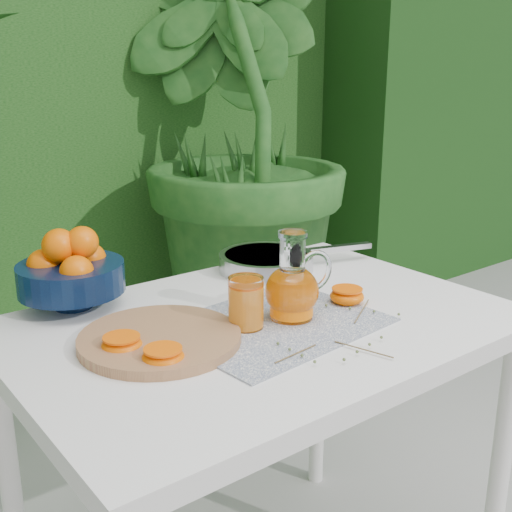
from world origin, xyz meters
TOP-DOWN VIEW (x-y plane):
  - hedge_backdrop at (0.06, 2.06)m, footprint 8.00×1.65m
  - potted_plant_right at (0.70, 1.22)m, footprint 2.16×2.16m
  - white_table at (-0.14, -0.09)m, footprint 1.00×0.70m
  - placemat at (-0.14, -0.12)m, footprint 0.44×0.36m
  - cutting_board at (-0.37, -0.07)m, footprint 0.33×0.33m
  - fruit_bowl at (-0.42, 0.21)m, footprint 0.25×0.25m
  - juice_pitcher at (-0.09, -0.12)m, footprint 0.16×0.12m
  - juice_tumbler at (-0.20, -0.11)m, footprint 0.08×0.08m
  - saute_pan at (0.07, 0.16)m, footprint 0.43×0.30m
  - orange_halves at (-0.27, -0.12)m, footprint 0.59×0.17m
  - thyme_sprigs at (-0.08, -0.26)m, footprint 0.36×0.25m

SIDE VIEW (x-z plane):
  - white_table at x=-0.14m, z-range 0.29..1.04m
  - placemat at x=-0.14m, z-range 0.75..0.75m
  - thyme_sprigs at x=-0.08m, z-range 0.75..0.76m
  - cutting_board at x=-0.37m, z-range 0.75..0.77m
  - orange_halves at x=-0.27m, z-range 0.75..0.79m
  - saute_pan at x=0.07m, z-range 0.75..0.80m
  - juice_tumbler at x=-0.20m, z-range 0.75..0.85m
  - juice_pitcher at x=-0.09m, z-range 0.73..0.91m
  - fruit_bowl at x=-0.42m, z-range 0.74..0.92m
  - potted_plant_right at x=0.70m, z-range 0.00..1.91m
  - hedge_backdrop at x=0.06m, z-range -0.06..2.44m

